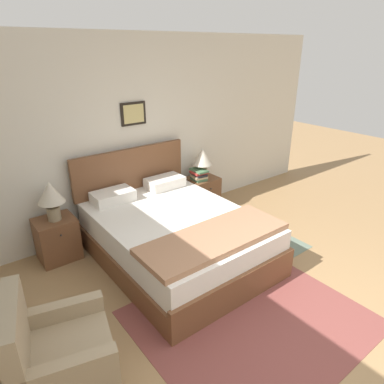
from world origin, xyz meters
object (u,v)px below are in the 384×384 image
at_px(armchair, 60,360).
at_px(nightstand_near_window, 57,239).
at_px(table_lamp_by_door, 202,159).
at_px(bed, 175,235).
at_px(nightstand_by_door, 202,193).
at_px(table_lamp_near_window, 51,195).

distance_m(armchair, nightstand_near_window, 1.90).
bearing_deg(table_lamp_by_door, bed, -142.38).
bearing_deg(armchair, table_lamp_by_door, 137.06).
bearing_deg(table_lamp_by_door, nightstand_by_door, 39.75).
xyz_separation_m(armchair, table_lamp_by_door, (2.82, 1.81, 0.54)).
bearing_deg(table_lamp_near_window, table_lamp_by_door, 0.00).
relative_size(armchair, table_lamp_by_door, 1.85).
xyz_separation_m(armchair, table_lamp_near_window, (0.57, 1.81, 0.54)).
height_order(bed, nightstand_by_door, bed).
bearing_deg(table_lamp_by_door, nightstand_near_window, 179.78).
relative_size(armchair, nightstand_near_window, 1.68).
distance_m(bed, nightstand_by_door, 1.44).
bearing_deg(nightstand_by_door, nightstand_near_window, 180.00).
bearing_deg(table_lamp_near_window, nightstand_near_window, 144.59).
bearing_deg(armchair, bed, 133.41).
relative_size(nightstand_by_door, table_lamp_near_window, 1.10).
distance_m(armchair, table_lamp_near_window, 1.97).
relative_size(armchair, table_lamp_near_window, 1.85).
xyz_separation_m(bed, table_lamp_by_door, (1.13, 0.87, 0.53)).
bearing_deg(table_lamp_by_door, armchair, -147.35).
distance_m(bed, table_lamp_by_door, 1.52).
bearing_deg(bed, nightstand_near_window, 142.36).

